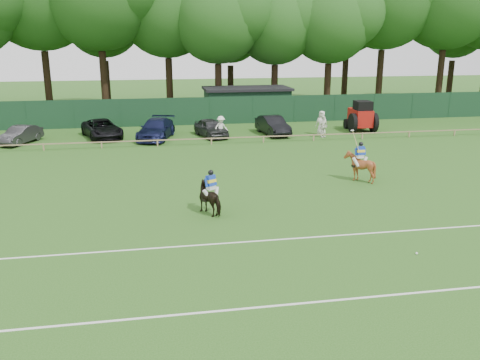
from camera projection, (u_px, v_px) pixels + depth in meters
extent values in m
plane|color=#1E4C14|center=(241.00, 233.00, 20.89)|extent=(160.00, 160.00, 0.00)
imported|color=black|center=(211.00, 198.00, 23.01)|extent=(1.58, 1.86, 1.45)
imported|color=brown|center=(359.00, 166.00, 28.18)|extent=(1.37, 1.54, 1.67)
imported|color=#2E2D30|center=(20.00, 135.00, 38.24)|extent=(2.82, 4.25, 1.32)
imported|color=black|center=(102.00, 129.00, 40.37)|extent=(3.92, 5.74, 1.46)
imported|color=#121639|center=(156.00, 129.00, 39.95)|extent=(3.52, 5.76, 1.56)
imported|color=#303133|center=(211.00, 128.00, 40.80)|extent=(2.75, 4.52, 1.44)
imported|color=black|center=(273.00, 125.00, 41.76)|extent=(2.19, 4.76, 1.51)
imported|color=white|center=(221.00, 128.00, 39.77)|extent=(1.34, 1.04, 1.83)
imported|color=white|center=(323.00, 127.00, 40.53)|extent=(1.10, 0.84, 1.74)
imported|color=silver|center=(322.00, 123.00, 41.54)|extent=(1.15, 1.09, 1.97)
cube|color=silver|center=(211.00, 187.00, 22.87)|extent=(0.44, 0.41, 0.18)
cube|color=#1838AC|center=(211.00, 180.00, 22.79)|extent=(0.50, 0.47, 0.51)
cube|color=yellow|center=(211.00, 181.00, 22.79)|extent=(0.52, 0.47, 0.18)
sphere|color=black|center=(211.00, 173.00, 22.69)|extent=(0.25, 0.25, 0.25)
cylinder|color=silver|center=(216.00, 193.00, 23.09)|extent=(0.35, 0.48, 0.59)
cylinder|color=silver|center=(207.00, 195.00, 22.75)|extent=(0.49, 0.24, 0.59)
cube|color=silver|center=(360.00, 156.00, 28.02)|extent=(0.36, 0.27, 0.18)
cube|color=#1838AC|center=(361.00, 151.00, 27.93)|extent=(0.40, 0.31, 0.51)
cube|color=yellow|center=(361.00, 151.00, 27.94)|extent=(0.43, 0.29, 0.18)
sphere|color=black|center=(361.00, 144.00, 27.83)|extent=(0.25, 0.25, 0.25)
cylinder|color=silver|center=(365.00, 162.00, 28.10)|extent=(0.42, 0.34, 0.59)
cylinder|color=silver|center=(356.00, 162.00, 28.01)|extent=(0.42, 0.33, 0.59)
cylinder|color=tan|center=(356.00, 141.00, 27.78)|extent=(0.29, 0.57, 1.17)
sphere|color=silver|center=(417.00, 253.00, 18.78)|extent=(0.09, 0.09, 0.09)
cube|color=silver|center=(276.00, 306.00, 15.20)|extent=(60.00, 0.10, 0.01)
cube|color=silver|center=(245.00, 242.00, 19.94)|extent=(60.00, 0.10, 0.01)
cube|color=#997F5B|center=(198.00, 139.00, 37.82)|extent=(62.00, 0.08, 0.08)
cube|color=#14351E|center=(188.00, 111.00, 46.13)|extent=(92.00, 0.04, 2.50)
cube|color=#14331E|center=(247.00, 104.00, 49.94)|extent=(8.00, 4.00, 2.80)
cube|color=black|center=(247.00, 89.00, 49.53)|extent=(8.40, 4.40, 0.24)
cube|color=#AB140F|center=(360.00, 118.00, 43.36)|extent=(1.52, 2.66, 1.41)
cube|color=black|center=(363.00, 107.00, 42.69)|extent=(1.36, 1.46, 0.97)
cylinder|color=black|center=(353.00, 123.00, 42.61)|extent=(0.40, 1.64, 1.62)
cylinder|color=black|center=(374.00, 122.00, 42.84)|extent=(0.40, 1.64, 1.62)
cylinder|color=black|center=(346.00, 124.00, 44.48)|extent=(0.36, 0.88, 0.87)
cylinder|color=black|center=(364.00, 123.00, 44.69)|extent=(0.36, 0.88, 0.87)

